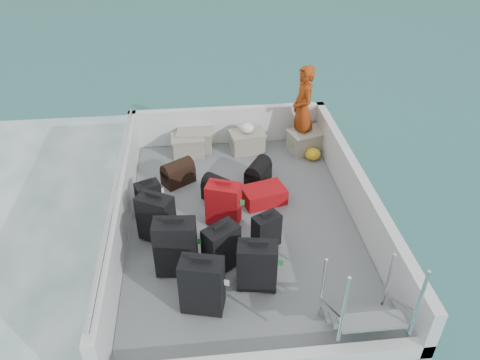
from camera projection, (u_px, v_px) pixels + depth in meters
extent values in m
plane|color=#16504F|center=(242.00, 253.00, 7.30)|extent=(160.00, 160.00, 0.00)
cube|color=silver|center=(242.00, 238.00, 7.13)|extent=(3.60, 5.00, 0.60)
cube|color=slate|center=(242.00, 222.00, 6.95)|extent=(3.30, 4.70, 0.02)
cube|color=silver|center=(120.00, 211.00, 6.60)|extent=(0.14, 5.00, 0.70)
cube|color=silver|center=(358.00, 196.00, 6.90)|extent=(0.14, 5.00, 0.70)
cube|color=silver|center=(228.00, 125.00, 8.74)|extent=(3.60, 0.14, 0.70)
cylinder|color=silver|center=(116.00, 188.00, 6.37)|extent=(0.04, 4.80, 0.04)
cube|color=black|center=(176.00, 248.00, 5.90)|extent=(0.55, 0.34, 0.81)
cube|color=black|center=(156.00, 219.00, 6.44)|extent=(0.56, 0.47, 0.72)
cube|color=black|center=(149.00, 198.00, 7.01)|extent=(0.41, 0.33, 0.52)
cube|color=black|center=(202.00, 286.00, 5.41)|extent=(0.55, 0.40, 0.75)
cube|color=black|center=(221.00, 248.00, 5.99)|extent=(0.52, 0.48, 0.66)
cube|color=#AC0D14|center=(223.00, 204.00, 6.76)|extent=(0.55, 0.43, 0.66)
cube|color=black|center=(257.00, 266.00, 5.72)|extent=(0.53, 0.37, 0.67)
cube|color=black|center=(266.00, 231.00, 6.37)|extent=(0.43, 0.36, 0.53)
cube|color=#AC0D14|center=(264.00, 195.00, 7.29)|extent=(0.74, 0.58, 0.26)
cube|color=gray|center=(188.00, 146.00, 8.45)|extent=(0.57, 0.41, 0.33)
cube|color=gray|center=(195.00, 140.00, 8.59)|extent=(0.64, 0.47, 0.36)
cube|color=gray|center=(247.00, 142.00, 8.55)|extent=(0.64, 0.49, 0.35)
cube|color=gray|center=(307.00, 142.00, 8.54)|extent=(0.71, 0.59, 0.37)
ellipsoid|color=gold|center=(313.00, 154.00, 8.33)|extent=(0.28, 0.26, 0.22)
ellipsoid|color=white|center=(247.00, 129.00, 8.40)|extent=(0.24, 0.24, 0.18)
imported|color=#D54B14|center=(303.00, 109.00, 8.27)|extent=(0.42, 0.62, 1.59)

